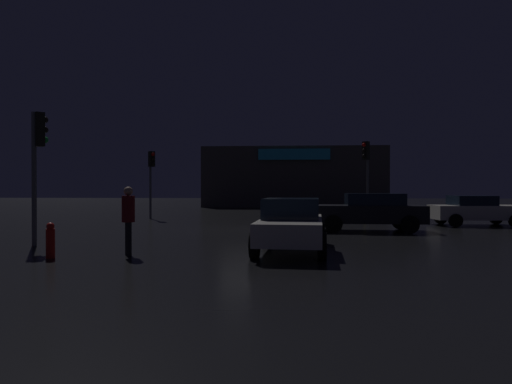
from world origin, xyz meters
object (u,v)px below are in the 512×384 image
Objects in this scene: traffic_signal_main at (366,160)px; car_crossing at (476,210)px; traffic_signal_opposite at (151,169)px; fire_hydrant at (50,241)px; car_near at (291,224)px; pedestrian at (128,215)px; car_far at (370,211)px; traffic_signal_cross_left at (38,151)px; store_building at (293,178)px.

traffic_signal_main reaches higher than car_crossing.
car_crossing is at bearing -27.46° from traffic_signal_main.
traffic_signal_opposite is 4.30× the size of fire_hydrant.
traffic_signal_opposite reaches higher than car_near.
car_crossing is at bearing 38.23° from pedestrian.
car_near is 2.47× the size of pedestrian.
car_near is at bearing -133.63° from car_crossing.
pedestrian is at bearing -136.58° from car_far.
traffic_signal_main reaches higher than car_near.
traffic_signal_opposite is at bearing 168.55° from car_crossing.
car_crossing is (5.58, 3.18, -0.10)m from car_far.
traffic_signal_cross_left reaches higher than car_far.
traffic_signal_cross_left is at bearing -105.14° from store_building.
store_building is at bearing 110.62° from car_crossing.
traffic_signal_opposite is 12.04m from traffic_signal_cross_left.
pedestrian is at bearing -141.77° from car_crossing.
car_crossing is at bearing 46.37° from car_near.
store_building is 3.98× the size of traffic_signal_main.
car_near is 6.38m from fire_hydrant.
pedestrian is at bearing -26.69° from traffic_signal_cross_left.
traffic_signal_main is 5.91m from car_crossing.
car_far is 1.09× the size of car_crossing.
traffic_signal_main is at bearing 81.47° from car_far.
traffic_signal_main is at bearing 42.80° from traffic_signal_cross_left.
car_crossing is at bearing -11.45° from traffic_signal_opposite.
traffic_signal_main reaches higher than car_far.
fire_hydrant is (1.69, -2.36, -2.48)m from traffic_signal_cross_left.
traffic_signal_cross_left reaches higher than car_crossing.
car_near is 1.08× the size of car_crossing.
traffic_signal_opposite is at bearing 97.29° from fire_hydrant.
car_crossing is 4.58× the size of fire_hydrant.
pedestrian is at bearing -75.17° from traffic_signal_opposite.
traffic_signal_opposite is 13.22m from car_far.
car_far is 6.42m from car_crossing.
fire_hydrant is at bearing -164.63° from car_near.
traffic_signal_cross_left reaches higher than traffic_signal_opposite.
traffic_signal_cross_left is 18.93m from car_crossing.
traffic_signal_opposite is at bearing 175.49° from traffic_signal_main.
traffic_signal_opposite is 0.86× the size of car_far.
store_building is 4.37× the size of traffic_signal_opposite.
traffic_signal_opposite reaches higher than pedestrian.
car_near is 6.95m from car_far.
car_far is at bearing 61.71° from car_near.
fire_hydrant is (-6.14, -1.69, -0.32)m from car_near.
car_far is at bearing 43.42° from pedestrian.
pedestrian is (3.51, -1.76, -1.86)m from traffic_signal_cross_left.
pedestrian reaches higher than car_crossing.
store_building is 20.09m from traffic_signal_main.
car_near is 0.99× the size of car_far.
store_building is 33.94m from fire_hydrant.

